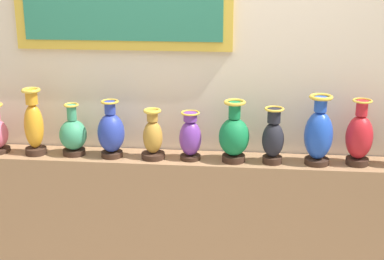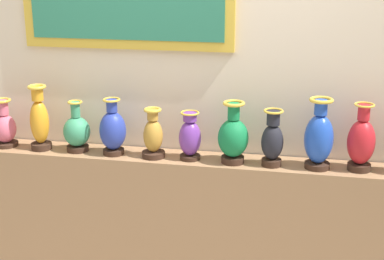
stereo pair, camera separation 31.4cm
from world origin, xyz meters
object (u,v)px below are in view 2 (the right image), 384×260
at_px(vase_amber, 39,121).
at_px(vase_jade, 77,131).
at_px(vase_crimson, 361,142).
at_px(vase_onyx, 272,141).
at_px(vase_emerald, 233,137).
at_px(vase_sapphire, 319,138).
at_px(vase_violet, 190,137).
at_px(vase_cobalt, 113,130).
at_px(vase_rose, 5,127).
at_px(vase_ochre, 153,136).

height_order(vase_amber, vase_jade, vase_amber).
distance_m(vase_amber, vase_crimson, 2.00).
distance_m(vase_jade, vase_onyx, 1.25).
xyz_separation_m(vase_emerald, vase_sapphire, (0.50, 0.01, 0.03)).
relative_size(vase_amber, vase_violet, 1.40).
xyz_separation_m(vase_cobalt, vase_crimson, (1.51, 0.01, 0.02)).
xyz_separation_m(vase_rose, vase_emerald, (1.52, -0.02, 0.03)).
bearing_deg(vase_violet, vase_ochre, -178.12).
bearing_deg(vase_violet, vase_cobalt, -179.50).
height_order(vase_rose, vase_cobalt, vase_cobalt).
relative_size(vase_cobalt, vase_onyx, 1.05).
height_order(vase_emerald, vase_onyx, vase_emerald).
relative_size(vase_rose, vase_cobalt, 0.88).
distance_m(vase_cobalt, vase_onyx, 1.00).
height_order(vase_violet, vase_emerald, vase_emerald).
xyz_separation_m(vase_amber, vase_cobalt, (0.49, -0.00, -0.03)).
bearing_deg(vase_ochre, vase_emerald, -0.32).
bearing_deg(vase_crimson, vase_onyx, -177.26).
relative_size(vase_ochre, vase_sapphire, 0.74).
bearing_deg(vase_jade, vase_emerald, -1.22).
distance_m(vase_emerald, vase_sapphire, 0.50).
relative_size(vase_ochre, vase_emerald, 0.82).
bearing_deg(vase_jade, vase_cobalt, -3.57).
height_order(vase_rose, vase_violet, vase_rose).
relative_size(vase_rose, vase_ochre, 1.01).
height_order(vase_amber, vase_emerald, vase_amber).
distance_m(vase_rose, vase_emerald, 1.52).
height_order(vase_amber, vase_sapphire, vase_sapphire).
bearing_deg(vase_cobalt, vase_ochre, -0.72).
relative_size(vase_rose, vase_emerald, 0.83).
height_order(vase_cobalt, vase_ochre, vase_cobalt).
xyz_separation_m(vase_rose, vase_crimson, (2.26, -0.00, 0.04)).
relative_size(vase_amber, vase_crimson, 1.06).
bearing_deg(vase_amber, vase_violet, 0.22).
bearing_deg(vase_ochre, vase_violet, 1.88).
distance_m(vase_violet, vase_onyx, 0.50).
relative_size(vase_jade, vase_cobalt, 0.91).
bearing_deg(vase_cobalt, vase_crimson, 0.54).
height_order(vase_jade, vase_cobalt, vase_cobalt).
height_order(vase_onyx, vase_crimson, vase_crimson).
bearing_deg(vase_emerald, vase_cobalt, 179.54).
xyz_separation_m(vase_cobalt, vase_sapphire, (1.27, -0.00, 0.03)).
relative_size(vase_rose, vase_amber, 0.75).
relative_size(vase_ochre, vase_crimson, 0.78).
bearing_deg(vase_cobalt, vase_jade, 176.43).
xyz_separation_m(vase_ochre, vase_violet, (0.23, 0.01, 0.00)).
bearing_deg(vase_ochre, vase_crimson, 0.81).
xyz_separation_m(vase_cobalt, vase_emerald, (0.76, -0.01, 0.01)).
xyz_separation_m(vase_ochre, vase_emerald, (0.50, -0.00, 0.03)).
bearing_deg(vase_ochre, vase_rose, 178.90).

